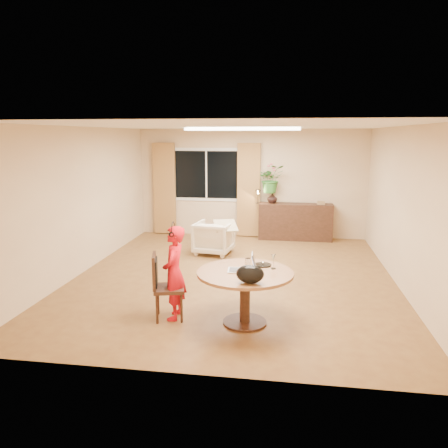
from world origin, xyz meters
name	(u,v)px	position (x,y,z in m)	size (l,w,h in m)	color
floor	(234,277)	(0.00, 0.00, 0.00)	(6.50, 6.50, 0.00)	brown
ceiling	(234,126)	(0.00, 0.00, 2.60)	(6.50, 6.50, 0.00)	white
wall_back	(251,183)	(0.00, 3.25, 1.30)	(5.50, 5.50, 0.00)	tan
wall_left	(83,200)	(-2.75, 0.00, 1.30)	(6.50, 6.50, 0.00)	tan
wall_right	(403,208)	(2.75, 0.00, 1.30)	(6.50, 6.50, 0.00)	tan
window	(206,175)	(-1.10, 3.23, 1.50)	(1.70, 0.03, 1.30)	white
curtain_left	(164,189)	(-2.15, 3.15, 1.15)	(0.55, 0.08, 2.25)	brown
curtain_right	(249,190)	(-0.05, 3.15, 1.15)	(0.55, 0.08, 2.25)	brown
ceiling_panel	(242,129)	(0.00, 1.20, 2.57)	(2.20, 0.35, 0.05)	white
dining_table	(245,283)	(0.39, -1.91, 0.56)	(1.26, 1.26, 0.72)	brown
dining_chair	(169,286)	(-0.64, -1.90, 0.45)	(0.43, 0.40, 0.91)	black
child	(174,273)	(-0.57, -1.86, 0.64)	(0.31, 0.47, 1.28)	red
laptop	(241,262)	(0.34, -1.89, 0.84)	(0.37, 0.25, 0.25)	#B7B7BC
tumbler	(248,262)	(0.40, -1.66, 0.77)	(0.08, 0.08, 0.11)	white
wine_glass	(273,261)	(0.75, -1.72, 0.81)	(0.07, 0.07, 0.20)	white
pot_lid	(263,264)	(0.60, -1.61, 0.73)	(0.23, 0.23, 0.04)	white
handbag	(250,274)	(0.49, -2.35, 0.83)	(0.34, 0.20, 0.23)	black
armchair	(214,238)	(-0.61, 1.47, 0.34)	(0.73, 0.75, 0.69)	beige
throw	(225,222)	(-0.36, 1.40, 0.70)	(0.45, 0.55, 0.03)	beige
sideboard	(295,222)	(1.09, 3.01, 0.43)	(1.73, 0.42, 0.86)	black
vase	(272,198)	(0.53, 3.01, 0.99)	(0.24, 0.24, 0.25)	black
bouquet	(271,179)	(0.49, 3.01, 1.44)	(0.59, 0.51, 0.66)	#386F29
book_stack	(321,203)	(1.66, 3.01, 0.90)	(0.19, 0.14, 0.08)	brown
desk_lamp	(258,196)	(0.19, 2.96, 1.03)	(0.14, 0.14, 0.34)	black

